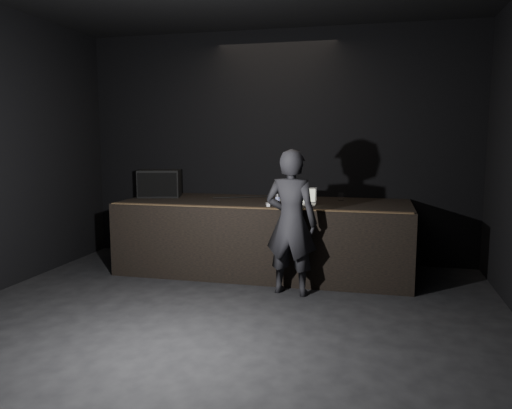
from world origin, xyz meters
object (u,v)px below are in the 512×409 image
object	(u,v)px
laptop	(304,200)
person	(291,222)
stage_monitor	(160,183)
stage_riser	(265,236)
beer_can	(278,200)

from	to	relation	value
laptop	person	world-z (taller)	person
stage_monitor	laptop	world-z (taller)	stage_monitor
stage_monitor	person	distance (m)	2.49
stage_monitor	person	xyz separation A→B (m)	(2.20, -1.11, -0.32)
stage_monitor	stage_riser	bearing A→B (deg)	-20.59
stage_riser	person	world-z (taller)	person
stage_monitor	laptop	distance (m)	2.28
stage_riser	stage_monitor	xyz separation A→B (m)	(-1.67, 0.16, 0.70)
stage_riser	beer_can	size ratio (longest dim) A/B	25.79
stage_riser	person	xyz separation A→B (m)	(0.53, -0.95, 0.38)
laptop	person	bearing A→B (deg)	-94.81
laptop	beer_can	bearing A→B (deg)	-151.35
stage_riser	laptop	xyz separation A→B (m)	(0.58, -0.21, 0.56)
beer_can	stage_monitor	bearing A→B (deg)	163.89
person	stage_monitor	bearing A→B (deg)	-17.84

